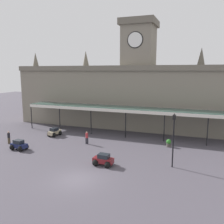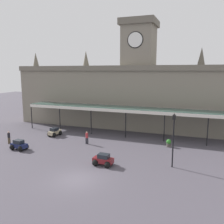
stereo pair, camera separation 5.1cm
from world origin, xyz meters
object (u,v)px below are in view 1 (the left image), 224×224
object	(u,v)px
pedestrian_near_entrance	(9,137)
car_navy_sedan	(19,146)
car_maroon_sedan	(103,160)
car_beige_sedan	(55,132)
planter_forecourt_centre	(169,143)
victorian_lamppost	(174,135)
pedestrian_crossing_forecourt	(87,137)

from	to	relation	value
pedestrian_near_entrance	car_navy_sedan	bearing A→B (deg)	-26.65
car_maroon_sedan	car_beige_sedan	world-z (taller)	same
planter_forecourt_centre	pedestrian_near_entrance	bearing A→B (deg)	-163.26
car_beige_sedan	pedestrian_near_entrance	distance (m)	6.34
car_maroon_sedan	victorian_lamppost	size ratio (longest dim) A/B	0.39
car_maroon_sedan	car_navy_sedan	bearing A→B (deg)	175.10
pedestrian_near_entrance	car_maroon_sedan	bearing A→B (deg)	-9.67
pedestrian_crossing_forecourt	pedestrian_near_entrance	world-z (taller)	same
car_navy_sedan	pedestrian_crossing_forecourt	size ratio (longest dim) A/B	1.28
pedestrian_crossing_forecourt	pedestrian_near_entrance	xyz separation A→B (m)	(-9.57, -3.43, 0.00)
car_maroon_sedan	planter_forecourt_centre	xyz separation A→B (m)	(5.40, 8.36, -0.01)
victorian_lamppost	planter_forecourt_centre	world-z (taller)	victorian_lamppost
car_maroon_sedan	planter_forecourt_centre	bearing A→B (deg)	57.13
car_navy_sedan	victorian_lamppost	bearing A→B (deg)	3.09
car_maroon_sedan	car_beige_sedan	size ratio (longest dim) A/B	0.97
victorian_lamppost	planter_forecourt_centre	bearing A→B (deg)	100.23
pedestrian_crossing_forecourt	victorian_lamppost	size ratio (longest dim) A/B	0.31
car_navy_sedan	pedestrian_crossing_forecourt	bearing A→B (deg)	36.30
pedestrian_near_entrance	victorian_lamppost	bearing A→B (deg)	-1.34
planter_forecourt_centre	car_navy_sedan	bearing A→B (deg)	-156.26
car_beige_sedan	pedestrian_near_entrance	world-z (taller)	pedestrian_near_entrance
car_beige_sedan	pedestrian_crossing_forecourt	size ratio (longest dim) A/B	1.28
pedestrian_crossing_forecourt	victorian_lamppost	world-z (taller)	victorian_lamppost
victorian_lamppost	planter_forecourt_centre	distance (m)	7.10
car_maroon_sedan	car_beige_sedan	bearing A→B (deg)	144.50
planter_forecourt_centre	victorian_lamppost	bearing A→B (deg)	-79.77
car_navy_sedan	pedestrian_near_entrance	bearing A→B (deg)	153.35
car_navy_sedan	car_maroon_sedan	size ratio (longest dim) A/B	1.02
pedestrian_crossing_forecourt	victorian_lamppost	xyz separation A→B (m)	(11.28, -3.92, 2.40)
pedestrian_crossing_forecourt	car_maroon_sedan	bearing A→B (deg)	-51.18
pedestrian_near_entrance	victorian_lamppost	xyz separation A→B (m)	(20.85, -0.49, 2.40)
victorian_lamppost	planter_forecourt_centre	xyz separation A→B (m)	(-1.16, 6.41, -2.82)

